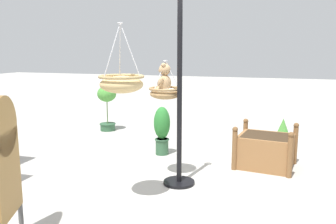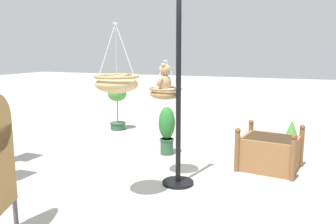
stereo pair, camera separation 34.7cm
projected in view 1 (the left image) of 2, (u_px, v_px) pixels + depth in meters
ground_plane at (170, 179)px, 5.12m from camera, size 40.00×40.00×0.00m
display_pole_central at (179, 126)px, 4.79m from camera, size 0.44×0.44×2.60m
hanging_basket_with_teddy at (165, 92)px, 4.93m from camera, size 0.47×0.47×0.55m
teddy_bear at (164, 80)px, 4.90m from camera, size 0.29×0.25×0.42m
hanging_basket_left_high at (122, 83)px, 4.03m from camera, size 0.53×0.53×0.80m
wooden_planter_box at (265, 150)px, 5.61m from camera, size 0.91×1.00×0.69m
potted_plant_fern_front at (107, 103)px, 8.10m from camera, size 0.44×0.44×1.05m
potted_plant_flowering_red at (283, 133)px, 6.67m from camera, size 0.29×0.29×0.58m
potted_plant_bushy_green at (162, 129)px, 6.25m from camera, size 0.29×0.29×0.87m
display_sign_board at (7, 159)px, 3.24m from camera, size 0.54×0.26×1.45m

